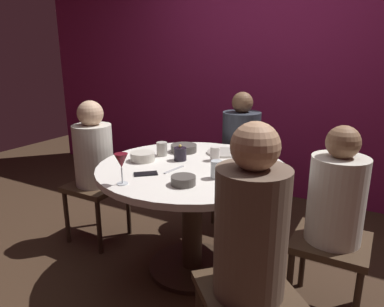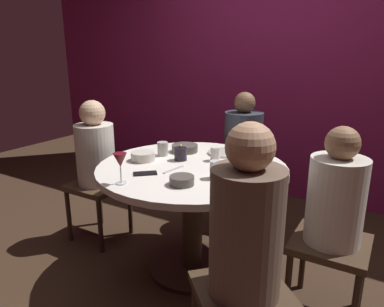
% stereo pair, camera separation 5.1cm
% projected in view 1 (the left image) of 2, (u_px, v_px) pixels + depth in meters
% --- Properties ---
extents(ground_plane, '(8.00, 8.00, 0.00)m').
position_uv_depth(ground_plane, '(192.00, 268.00, 2.50)').
color(ground_plane, '#382619').
extents(back_wall, '(6.00, 0.10, 2.60)m').
position_uv_depth(back_wall, '(274.00, 69.00, 3.55)').
color(back_wall, maroon).
rests_on(back_wall, ground).
extents(dining_table, '(1.23, 1.23, 0.76)m').
position_uv_depth(dining_table, '(192.00, 191.00, 2.34)').
color(dining_table, silver).
rests_on(dining_table, ground).
extents(seated_diner_left, '(0.40, 0.40, 1.12)m').
position_uv_depth(seated_diner_left, '(94.00, 156.00, 2.71)').
color(seated_diner_left, '#3F2D1E').
rests_on(seated_diner_left, ground).
extents(seated_diner_back, '(0.40, 0.40, 1.15)m').
position_uv_depth(seated_diner_back, '(241.00, 144.00, 3.02)').
color(seated_diner_back, '#3F2D1E').
rests_on(seated_diner_back, ground).
extents(seated_diner_right, '(0.40, 0.40, 1.11)m').
position_uv_depth(seated_diner_right, '(336.00, 203.00, 1.89)').
color(seated_diner_right, '#3F2D1E').
rests_on(seated_diner_right, ground).
extents(seated_diner_front_right, '(0.57, 0.57, 1.21)m').
position_uv_depth(seated_diner_front_right, '(251.00, 233.00, 1.46)').
color(seated_diner_front_right, '#3F2D1E').
rests_on(seated_diner_front_right, ground).
extents(candle_holder, '(0.09, 0.09, 0.11)m').
position_uv_depth(candle_holder, '(180.00, 154.00, 2.39)').
color(candle_holder, black).
rests_on(candle_holder, dining_table).
extents(wine_glass, '(0.08, 0.08, 0.18)m').
position_uv_depth(wine_glass, '(121.00, 162.00, 1.93)').
color(wine_glass, silver).
rests_on(wine_glass, dining_table).
extents(dinner_plate, '(0.25, 0.25, 0.01)m').
position_uv_depth(dinner_plate, '(224.00, 152.00, 2.56)').
color(dinner_plate, '#B2ADA3').
rests_on(dinner_plate, dining_table).
extents(cell_phone, '(0.15, 0.15, 0.01)m').
position_uv_depth(cell_phone, '(146.00, 174.00, 2.12)').
color(cell_phone, black).
rests_on(cell_phone, dining_table).
extents(bowl_serving_large, '(0.17, 0.17, 0.06)m').
position_uv_depth(bowl_serving_large, '(247.00, 162.00, 2.26)').
color(bowl_serving_large, '#B7B7BC').
rests_on(bowl_serving_large, dining_table).
extents(bowl_salad_center, '(0.19, 0.19, 0.05)m').
position_uv_depth(bowl_salad_center, '(184.00, 148.00, 2.60)').
color(bowl_salad_center, '#4C4742').
rests_on(bowl_salad_center, dining_table).
extents(bowl_small_white, '(0.14, 0.14, 0.05)m').
position_uv_depth(bowl_small_white, '(183.00, 180.00, 1.95)').
color(bowl_small_white, '#4C4742').
rests_on(bowl_small_white, dining_table).
extents(bowl_sauce_side, '(0.16, 0.16, 0.06)m').
position_uv_depth(bowl_sauce_side, '(143.00, 157.00, 2.38)').
color(bowl_sauce_side, beige).
rests_on(bowl_sauce_side, dining_table).
extents(cup_near_candle, '(0.07, 0.07, 0.10)m').
position_uv_depth(cup_near_candle, '(162.00, 149.00, 2.49)').
color(cup_near_candle, '#B2ADA3').
rests_on(cup_near_candle, dining_table).
extents(cup_by_left_diner, '(0.07, 0.07, 0.11)m').
position_uv_depth(cup_by_left_diner, '(216.00, 169.00, 2.05)').
color(cup_by_left_diner, silver).
rests_on(cup_by_left_diner, dining_table).
extents(cup_by_right_diner, '(0.06, 0.06, 0.09)m').
position_uv_depth(cup_by_right_diner, '(215.00, 154.00, 2.38)').
color(cup_by_right_diner, silver).
rests_on(cup_by_right_diner, dining_table).
extents(fork_near_plate, '(0.03, 0.18, 0.01)m').
position_uv_depth(fork_near_plate, '(231.00, 189.00, 1.89)').
color(fork_near_plate, '#B7B7BC').
rests_on(fork_near_plate, dining_table).
extents(knife_near_plate, '(0.04, 0.18, 0.01)m').
position_uv_depth(knife_near_plate, '(174.00, 170.00, 2.20)').
color(knife_near_plate, '#B7B7BC').
rests_on(knife_near_plate, dining_table).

